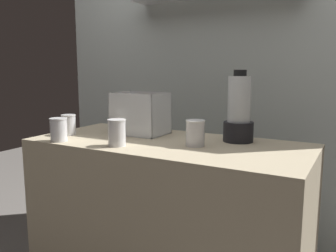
{
  "coord_description": "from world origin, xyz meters",
  "views": [
    {
      "loc": [
        0.85,
        -1.53,
        1.26
      ],
      "look_at": [
        0.0,
        0.0,
        0.98
      ],
      "focal_mm": 37.7,
      "sensor_mm": 36.0,
      "label": 1
    }
  ],
  "objects_px": {
    "carrot_display_bin": "(141,120)",
    "juice_cup_carrot_left": "(59,131)",
    "blender_pitcher": "(239,113)",
    "juice_cup_carrot_far_left": "(69,125)",
    "juice_cup_beet_right": "(195,135)",
    "juice_cup_pomegranate_middle": "(117,134)"
  },
  "relations": [
    {
      "from": "carrot_display_bin",
      "to": "juice_cup_carrot_left",
      "type": "relative_size",
      "value": 2.39
    },
    {
      "from": "blender_pitcher",
      "to": "juice_cup_carrot_far_left",
      "type": "xyz_separation_m",
      "value": [
        -0.88,
        -0.28,
        -0.09
      ]
    },
    {
      "from": "carrot_display_bin",
      "to": "juice_cup_beet_right",
      "type": "relative_size",
      "value": 2.28
    },
    {
      "from": "juice_cup_pomegranate_middle",
      "to": "juice_cup_beet_right",
      "type": "distance_m",
      "value": 0.37
    },
    {
      "from": "juice_cup_carrot_left",
      "to": "juice_cup_carrot_far_left",
      "type": "bearing_deg",
      "value": 118.9
    },
    {
      "from": "blender_pitcher",
      "to": "juice_cup_carrot_far_left",
      "type": "relative_size",
      "value": 3.19
    },
    {
      "from": "juice_cup_beet_right",
      "to": "juice_cup_carrot_left",
      "type": "bearing_deg",
      "value": -160.24
    },
    {
      "from": "carrot_display_bin",
      "to": "juice_cup_carrot_far_left",
      "type": "xyz_separation_m",
      "value": [
        -0.34,
        -0.22,
        -0.02
      ]
    },
    {
      "from": "carrot_display_bin",
      "to": "blender_pitcher",
      "type": "height_order",
      "value": "blender_pitcher"
    },
    {
      "from": "juice_cup_carrot_left",
      "to": "juice_cup_beet_right",
      "type": "height_order",
      "value": "juice_cup_beet_right"
    },
    {
      "from": "juice_cup_carrot_left",
      "to": "juice_cup_pomegranate_middle",
      "type": "xyz_separation_m",
      "value": [
        0.32,
        0.06,
        0.0
      ]
    },
    {
      "from": "juice_cup_carrot_left",
      "to": "juice_cup_pomegranate_middle",
      "type": "distance_m",
      "value": 0.33
    },
    {
      "from": "juice_cup_carrot_far_left",
      "to": "juice_cup_beet_right",
      "type": "xyz_separation_m",
      "value": [
        0.74,
        0.08,
        0.0
      ]
    },
    {
      "from": "blender_pitcher",
      "to": "juice_cup_pomegranate_middle",
      "type": "relative_size",
      "value": 2.82
    },
    {
      "from": "juice_cup_carrot_left",
      "to": "juice_cup_pomegranate_middle",
      "type": "relative_size",
      "value": 0.93
    },
    {
      "from": "carrot_display_bin",
      "to": "blender_pitcher",
      "type": "distance_m",
      "value": 0.56
    },
    {
      "from": "juice_cup_carrot_far_left",
      "to": "juice_cup_carrot_left",
      "type": "bearing_deg",
      "value": -61.1
    },
    {
      "from": "juice_cup_beet_right",
      "to": "juice_cup_carrot_far_left",
      "type": "bearing_deg",
      "value": -174.01
    },
    {
      "from": "blender_pitcher",
      "to": "juice_cup_pomegranate_middle",
      "type": "xyz_separation_m",
      "value": [
        -0.47,
        -0.38,
        -0.09
      ]
    },
    {
      "from": "juice_cup_carrot_left",
      "to": "juice_cup_beet_right",
      "type": "relative_size",
      "value": 0.95
    },
    {
      "from": "carrot_display_bin",
      "to": "blender_pitcher",
      "type": "relative_size",
      "value": 0.79
    },
    {
      "from": "juice_cup_carrot_far_left",
      "to": "juice_cup_pomegranate_middle",
      "type": "relative_size",
      "value": 0.88
    }
  ]
}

